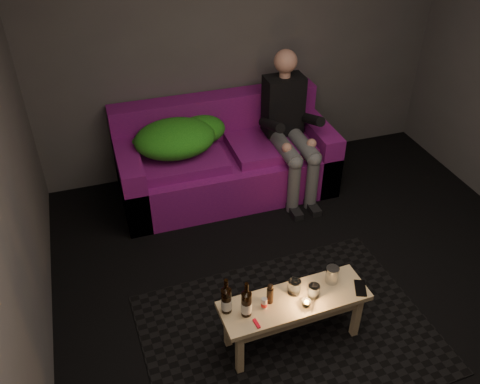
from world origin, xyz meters
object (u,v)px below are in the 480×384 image
object	(u,v)px
person	(289,124)
steel_cup	(332,275)
sofa	(224,160)
beer_bottle_a	(226,300)
beer_bottle_b	(246,303)
coffee_table	(294,307)

from	to	relation	value
person	steel_cup	distance (m)	1.74
sofa	steel_cup	distance (m)	1.86
beer_bottle_a	beer_bottle_b	xyz separation A→B (m)	(0.11, -0.06, -0.00)
person	steel_cup	xyz separation A→B (m)	(-0.37, -1.68, -0.22)
beer_bottle_a	beer_bottle_b	bearing A→B (deg)	-30.23
coffee_table	beer_bottle_a	size ratio (longest dim) A/B	3.70
beer_bottle_b	steel_cup	xyz separation A→B (m)	(0.64, 0.09, -0.04)
coffee_table	steel_cup	distance (m)	0.33
sofa	beer_bottle_b	world-z (taller)	sofa
sofa	coffee_table	bearing A→B (deg)	-92.53
sofa	beer_bottle_b	bearing A→B (deg)	-102.43
coffee_table	steel_cup	world-z (taller)	steel_cup
sofa	coffee_table	size ratio (longest dim) A/B	1.98
beer_bottle_a	steel_cup	bearing A→B (deg)	2.14
person	steel_cup	bearing A→B (deg)	-102.34
person	beer_bottle_b	distance (m)	2.05
sofa	person	world-z (taller)	person
person	beer_bottle_b	world-z (taller)	person
beer_bottle_b	steel_cup	world-z (taller)	beer_bottle_b
beer_bottle_b	beer_bottle_a	bearing A→B (deg)	149.77
person	beer_bottle_a	world-z (taller)	person
person	beer_bottle_a	size ratio (longest dim) A/B	4.89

